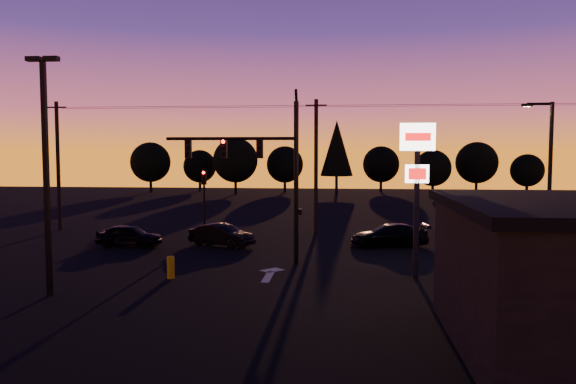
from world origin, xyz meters
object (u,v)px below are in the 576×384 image
object	(u,v)px
parking_lot_light	(46,159)
bollard	(171,267)
car_mid	(222,235)
car_left	(129,236)
secondary_signal	(204,194)
suv_parked	(503,283)
traffic_signal_mast	(264,164)
pylon_sign	(417,167)
streetlight	(548,175)
car_right	(389,235)

from	to	relation	value
parking_lot_light	bollard	size ratio (longest dim) A/B	9.40
car_mid	car_left	bearing A→B (deg)	120.43
secondary_signal	car_mid	size ratio (longest dim) A/B	1.10
suv_parked	secondary_signal	bearing A→B (deg)	146.67
secondary_signal	suv_parked	distance (m)	20.26
secondary_signal	parking_lot_light	world-z (taller)	parking_lot_light
car_mid	traffic_signal_mast	bearing A→B (deg)	-122.62
pylon_sign	suv_parked	bearing A→B (deg)	-54.47
car_left	car_mid	world-z (taller)	car_mid
traffic_signal_mast	streetlight	distance (m)	14.10
secondary_signal	car_left	size ratio (longest dim) A/B	1.15
streetlight	car_mid	world-z (taller)	streetlight
car_mid	suv_parked	xyz separation A→B (m)	(12.98, -11.03, 0.06)
secondary_signal	parking_lot_light	distance (m)	14.90
car_mid	car_right	distance (m)	9.83
pylon_sign	suv_parked	world-z (taller)	pylon_sign
parking_lot_light	car_left	distance (m)	12.08
car_mid	suv_parked	size ratio (longest dim) A/B	0.77
secondary_signal	pylon_sign	bearing A→B (deg)	-39.77
streetlight	suv_parked	size ratio (longest dim) A/B	1.55
parking_lot_light	suv_parked	size ratio (longest dim) A/B	1.77
traffic_signal_mast	pylon_sign	size ratio (longest dim) A/B	1.26
parking_lot_light	suv_parked	xyz separation A→B (m)	(17.20, 0.72, -4.55)
pylon_sign	car_left	xyz separation A→B (m)	(-15.64, 6.60, -4.27)
traffic_signal_mast	parking_lot_light	bearing A→B (deg)	-136.63
pylon_sign	car_left	distance (m)	17.51
car_left	suv_parked	size ratio (longest dim) A/B	0.74
bollard	traffic_signal_mast	bearing A→B (deg)	45.46
pylon_sign	streetlight	size ratio (longest dim) A/B	0.85
bollard	car_mid	size ratio (longest dim) A/B	0.25
bollard	car_left	xyz separation A→B (m)	(-4.92, 7.79, 0.16)
parking_lot_light	suv_parked	bearing A→B (deg)	2.38
secondary_signal	car_left	distance (m)	5.44
pylon_sign	car_left	bearing A→B (deg)	157.11
traffic_signal_mast	streetlight	size ratio (longest dim) A/B	1.07
parking_lot_light	bollard	distance (m)	6.94
suv_parked	car_right	bearing A→B (deg)	114.85
secondary_signal	bollard	distance (m)	11.50
car_left	streetlight	bearing A→B (deg)	-91.96
bollard	car_right	xyz separation A→B (m)	(10.23, 9.28, 0.18)
bollard	suv_parked	distance (m)	13.67
secondary_signal	bollard	size ratio (longest dim) A/B	4.48
pylon_sign	car_right	distance (m)	9.15
parking_lot_light	pylon_sign	distance (m)	15.19
bollard	car_mid	xyz separation A→B (m)	(0.44, 8.44, 0.17)
parking_lot_light	secondary_signal	bearing A→B (deg)	80.21
car_mid	car_right	world-z (taller)	car_right
secondary_signal	suv_parked	xyz separation A→B (m)	(14.70, -13.77, -2.15)
car_left	car_mid	distance (m)	5.40
streetlight	car_left	distance (m)	23.02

